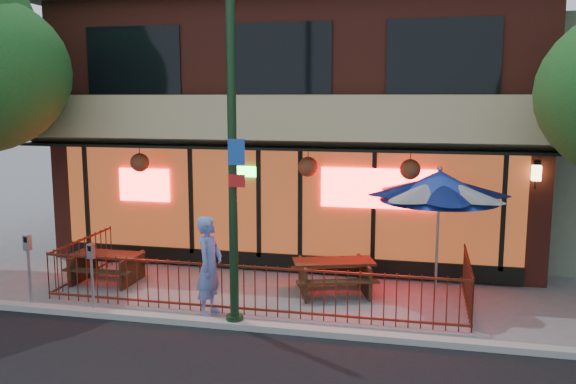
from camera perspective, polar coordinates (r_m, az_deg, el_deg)
name	(u,v)px	position (r m, az deg, el deg)	size (l,w,h in m)	color
ground	(241,318)	(11.79, -4.40, -11.68)	(80.00, 80.00, 0.00)	gray
curb	(233,325)	(11.33, -5.16, -12.25)	(80.00, 0.25, 0.12)	#999993
restaurant_building	(311,97)	(17.96, 2.15, 8.86)	(12.96, 9.49, 8.05)	maroon
patio_fence	(248,278)	(12.05, -3.73, -8.06)	(8.44, 2.62, 1.00)	#501C11
street_light	(232,154)	(10.70, -5.22, 3.55)	(0.43, 0.32, 7.00)	black
picnic_table_left	(108,263)	(14.39, -16.51, -6.39)	(1.57, 1.21, 0.67)	#352313
picnic_table_right	(334,272)	(13.04, 4.29, -7.45)	(2.00, 1.75, 0.72)	#342412
patio_umbrella	(439,186)	(12.75, 13.98, 0.56)	(2.41, 2.41, 2.75)	gray
pedestrian	(209,266)	(11.74, -7.36, -6.88)	(0.70, 0.46, 1.92)	#647DC8
parking_meter_near	(92,267)	(12.27, -17.90, -6.67)	(0.14, 0.12, 1.39)	#989BA0
parking_meter_far	(28,259)	(12.98, -23.13, -5.78)	(0.15, 0.13, 1.49)	#9B9FA4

